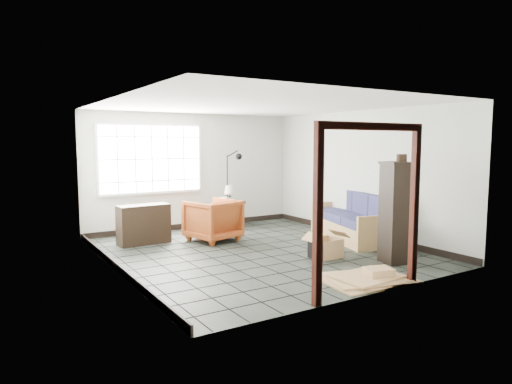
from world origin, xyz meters
TOP-DOWN VIEW (x-y plane):
  - ground at (0.00, 0.00)m, footprint 5.50×5.50m
  - room_shell at (0.00, 0.03)m, footprint 5.02×5.52m
  - window_panel at (-1.00, 2.70)m, footprint 2.32×0.08m
  - doorway_trim at (0.00, -2.70)m, footprint 1.80×0.08m
  - futon_sofa at (2.21, -0.12)m, footprint 1.35×2.26m
  - armchair at (-0.27, 1.25)m, footprint 1.07×1.03m
  - side_table at (0.73, 2.40)m, footprint 0.72×0.72m
  - table_lamp at (0.71, 2.34)m, footprint 0.31×0.31m
  - projector at (0.67, 2.39)m, footprint 0.35×0.30m
  - floor_lamp at (0.81, 2.36)m, footprint 0.49×0.31m
  - console_shelf at (-1.53, 1.70)m, footprint 1.00×0.44m
  - tall_shelf at (1.47, -1.80)m, footprint 0.45×0.52m
  - pot at (1.54, -1.87)m, footprint 0.19×0.19m
  - open_box at (0.77, -0.97)m, footprint 0.81×0.42m
  - cardboard_pile at (0.41, -2.32)m, footprint 1.34×1.10m

SIDE VIEW (x-z plane):
  - ground at x=0.00m, z-range 0.00..0.00m
  - cardboard_pile at x=0.41m, z-range -0.04..0.14m
  - open_box at x=0.77m, z-range -0.06..0.39m
  - futon_sofa at x=2.21m, z-range -0.13..0.81m
  - console_shelf at x=-1.53m, z-range 0.00..0.76m
  - armchair at x=-0.27m, z-range 0.00..0.91m
  - side_table at x=0.73m, z-range 0.19..0.79m
  - projector at x=0.67m, z-range 0.60..0.70m
  - tall_shelf at x=1.47m, z-range 0.01..1.66m
  - table_lamp at x=0.71m, z-range 0.67..1.04m
  - floor_lamp at x=0.81m, z-range 0.06..1.84m
  - doorway_trim at x=0.00m, z-range 0.28..2.48m
  - window_panel at x=-1.00m, z-range 0.84..2.36m
  - room_shell at x=0.00m, z-range 0.37..2.98m
  - pot at x=1.54m, z-range 1.65..1.77m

